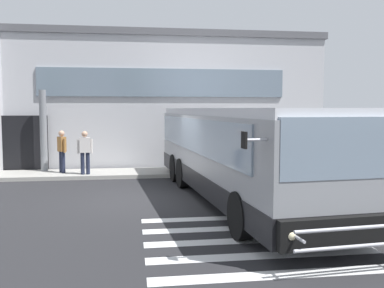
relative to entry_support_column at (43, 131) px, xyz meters
The scene contains 8 objects.
ground_plane 6.93m from the entry_support_column, 53.77° to the right, with size 80.00×90.00×0.02m, color #232326.
bay_paint_stripes 11.44m from the entry_support_column, 58.18° to the right, with size 4.40×3.96×0.01m.
terminal_building 7.07m from the entry_support_column, 61.72° to the left, with size 18.39×13.80×6.12m.
boarding_curb 4.36m from the entry_support_column, ahead, with size 20.59×2.00×0.15m, color #9E9B93.
entry_support_column is the anchor object (origin of this frame).
bus_main_foreground 8.81m from the entry_support_column, 41.26° to the right, with size 3.51×11.54×2.70m.
passenger_near_column 1.22m from the entry_support_column, 36.30° to the right, with size 0.39×0.51×1.68m.
passenger_by_doorway 2.23m from the entry_support_column, 33.81° to the right, with size 0.59×0.25×1.68m.
Camera 1 is at (-0.40, -12.37, 2.69)m, focal length 39.52 mm.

